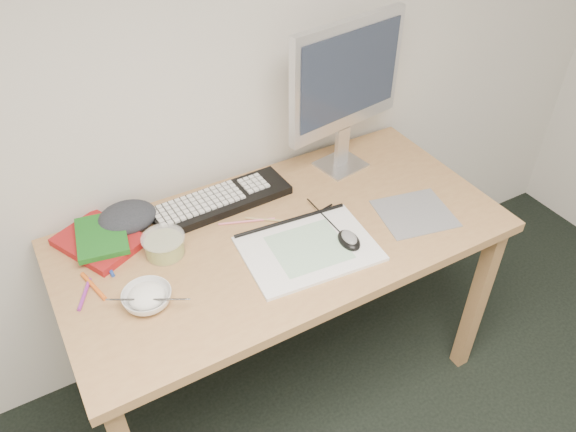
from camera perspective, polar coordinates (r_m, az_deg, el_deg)
name	(u,v)px	position (r m, az deg, el deg)	size (l,w,h in m)	color
desk	(283,251)	(1.83, -0.50, -3.55)	(1.40, 0.70, 0.75)	tan
mousepad	(415,213)	(1.89, 12.74, 0.27)	(0.23, 0.21, 0.00)	gray
sketchpad	(309,249)	(1.71, 2.12, -3.34)	(0.40, 0.28, 0.01)	white
keyboard	(221,201)	(1.89, -6.78, 1.53)	(0.47, 0.15, 0.03)	black
monitor	(347,80)	(1.91, 5.98, 13.57)	(0.46, 0.17, 0.54)	silver
mouse	(349,238)	(1.72, 6.24, -2.20)	(0.06, 0.10, 0.03)	black
rice_bowl	(147,298)	(1.59, -14.10, -8.12)	(0.14, 0.14, 0.04)	silver
chopsticks	(148,300)	(1.55, -14.02, -8.23)	(0.02, 0.02, 0.21)	#B2B2B5
fruit_tub	(164,245)	(1.72, -12.47, -2.91)	(0.13, 0.13, 0.06)	gold
book_red	(99,241)	(1.81, -18.61, -2.43)	(0.18, 0.25, 0.02)	maroon
book_green	(102,236)	(1.80, -18.41, -1.93)	(0.15, 0.20, 0.02)	#186019
cloth_lump	(127,218)	(1.85, -16.02, -0.16)	(0.16, 0.13, 0.06)	#26282E
pencil_pink	(247,221)	(1.81, -4.21, -0.55)	(0.01, 0.01, 0.18)	pink
pencil_tan	(276,220)	(1.81, -1.27, -0.44)	(0.01, 0.01, 0.20)	tan
pencil_black	(313,216)	(1.83, 2.51, 0.02)	(0.01, 0.01, 0.18)	black
marker_blue	(107,264)	(1.74, -17.90, -4.65)	(0.01, 0.01, 0.12)	#1E43A4
marker_orange	(93,286)	(1.69, -19.16, -6.74)	(0.01, 0.01, 0.13)	orange
marker_purple	(84,294)	(1.67, -19.97, -7.47)	(0.01, 0.01, 0.12)	purple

